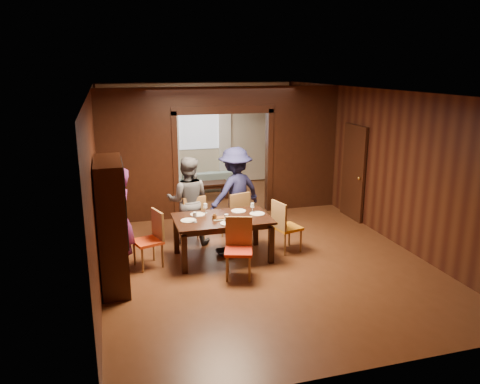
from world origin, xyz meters
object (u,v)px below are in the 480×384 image
object	(u,v)px
person_purple	(120,221)
chair_far_r	(235,215)
person_navy	(235,192)
hutch	(112,224)
chair_left	(148,240)
chair_near	(238,249)
chair_far_l	(192,219)
person_grey	(188,201)
sofa	(206,180)
dining_table	(222,238)
coffee_table	(213,190)
chair_right	(287,226)

from	to	relation	value
person_purple	chair_far_r	distance (m)	2.43
person_navy	hutch	size ratio (longest dim) A/B	0.90
chair_left	hutch	size ratio (longest dim) A/B	0.48
chair_near	chair_far_l	bearing A→B (deg)	121.73
person_grey	chair_far_r	xyz separation A→B (m)	(0.92, 0.01, -0.36)
person_grey	chair_far_r	bearing A→B (deg)	-163.96
chair_left	person_purple	bearing A→B (deg)	-106.22
chair_left	chair_far_r	distance (m)	2.01
person_grey	hutch	distance (m)	2.05
sofa	chair_far_l	bearing A→B (deg)	72.54
person_grey	chair_far_l	bearing A→B (deg)	-161.20
person_navy	chair_left	distance (m)	2.18
dining_table	coffee_table	size ratio (longest dim) A/B	2.10
chair_near	hutch	bearing A→B (deg)	-170.65
chair_right	hutch	bearing A→B (deg)	86.03
chair_left	chair_right	distance (m)	2.55
chair_far_r	chair_near	bearing A→B (deg)	60.38
chair_right	chair_left	bearing A→B (deg)	75.79
person_purple	chair_left	world-z (taller)	person_purple
chair_far_r	coffee_table	bearing A→B (deg)	-110.82
person_grey	chair_right	size ratio (longest dim) A/B	1.75
sofa	chair_far_r	distance (m)	3.89
person_purple	chair_right	size ratio (longest dim) A/B	1.80
chair_left	chair_near	bearing A→B (deg)	40.59
sofa	hutch	xyz separation A→B (m)	(-2.59, -5.35, 0.73)
person_navy	coffee_table	distance (m)	2.96
chair_near	hutch	world-z (taller)	hutch
coffee_table	chair_far_l	distance (m)	3.25
person_purple	chair_right	world-z (taller)	person_purple
coffee_table	hutch	size ratio (longest dim) A/B	0.40
person_navy	hutch	world-z (taller)	hutch
dining_table	chair_right	distance (m)	1.24
sofa	dining_table	xyz separation A→B (m)	(-0.72, -4.79, 0.11)
chair_right	chair_far_l	distance (m)	1.86
person_purple	dining_table	distance (m)	1.80
chair_far_l	chair_left	bearing A→B (deg)	35.72
chair_left	chair_near	size ratio (longest dim) A/B	1.00
person_navy	chair_far_l	bearing A→B (deg)	-12.99
dining_table	chair_left	xyz separation A→B (m)	(-1.31, -0.00, 0.10)
person_grey	person_navy	distance (m)	1.00
chair_left	person_grey	bearing A→B (deg)	118.29
sofa	dining_table	bearing A→B (deg)	79.90
person_grey	chair_left	world-z (taller)	person_grey
person_purple	coffee_table	distance (m)	4.71
person_grey	coffee_table	distance (m)	3.32
chair_left	chair_near	world-z (taller)	same
person_navy	chair_far_l	distance (m)	1.03
chair_far_l	chair_near	world-z (taller)	same
chair_far_l	hutch	xyz separation A→B (m)	(-1.49, -1.47, 0.52)
chair_far_l	person_navy	bearing A→B (deg)	-178.60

